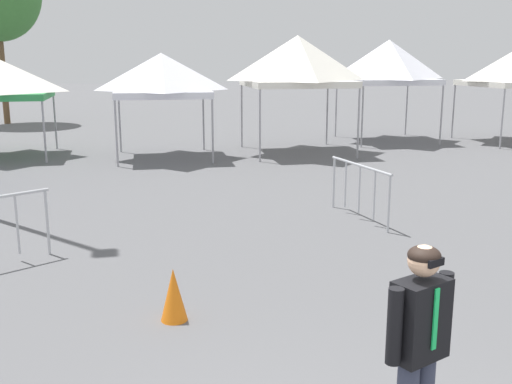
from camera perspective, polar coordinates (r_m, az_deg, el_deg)
canopy_tent_right_of_center at (r=18.76m, az=-8.91°, el=10.88°), size 3.01×3.01×3.18m
canopy_tent_behind_center at (r=19.63m, az=3.94°, el=12.25°), size 3.33×3.33×3.73m
canopy_tent_far_left at (r=22.93m, az=12.42°, el=11.92°), size 3.22×3.22×3.67m
person_foreground at (r=4.67m, az=15.13°, el=-13.64°), size 0.61×0.38×1.78m
crowd_barrier_by_lift at (r=11.66m, az=9.79°, el=1.04°), size 0.36×2.08×1.08m
traffic_cone_lot_center at (r=7.28m, az=-7.80°, el=-9.59°), size 0.32×0.32×0.65m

